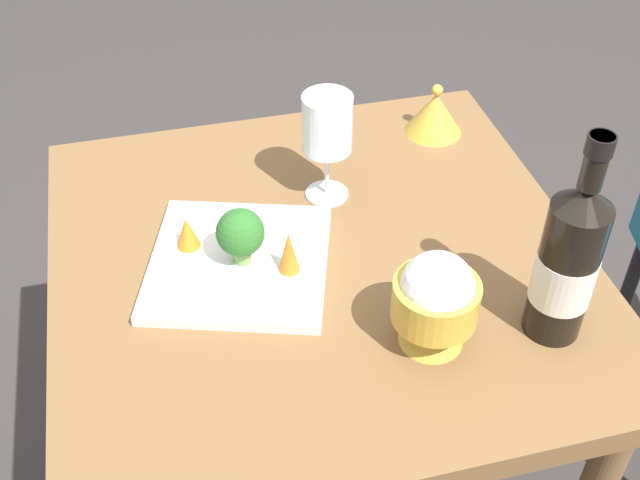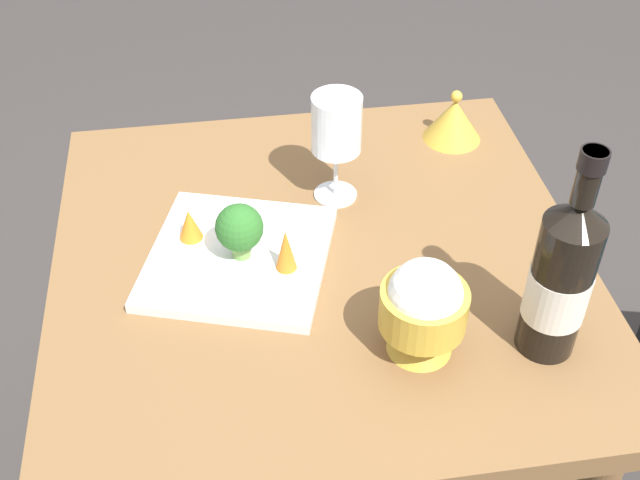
{
  "view_description": "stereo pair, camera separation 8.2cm",
  "coord_description": "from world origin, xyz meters",
  "views": [
    {
      "loc": [
        0.21,
        0.83,
        1.5
      ],
      "look_at": [
        0.0,
        0.0,
        0.75
      ],
      "focal_mm": 44.79,
      "sensor_mm": 36.0,
      "label": 1
    },
    {
      "loc": [
        0.13,
        0.85,
        1.5
      ],
      "look_at": [
        0.0,
        0.0,
        0.75
      ],
      "focal_mm": 44.79,
      "sensor_mm": 36.0,
      "label": 2
    }
  ],
  "objects": [
    {
      "name": "wine_bottle",
      "position": [
        -0.26,
        0.21,
        0.84
      ],
      "size": [
        0.08,
        0.08,
        0.3
      ],
      "color": "black",
      "rests_on": "dining_table"
    },
    {
      "name": "wine_glass",
      "position": [
        -0.05,
        -0.14,
        0.85
      ],
      "size": [
        0.08,
        0.08,
        0.18
      ],
      "color": "white",
      "rests_on": "dining_table"
    },
    {
      "name": "broccoli_floret",
      "position": [
        0.11,
        -0.0,
        0.79
      ],
      "size": [
        0.07,
        0.07,
        0.09
      ],
      "color": "#729E4C",
      "rests_on": "serving_plate"
    },
    {
      "name": "carrot_garnish_left",
      "position": [
        0.05,
        0.03,
        0.77
      ],
      "size": [
        0.03,
        0.03,
        0.07
      ],
      "color": "orange",
      "rests_on": "serving_plate"
    },
    {
      "name": "rice_bowl_lid",
      "position": [
        -0.27,
        -0.27,
        0.76
      ],
      "size": [
        0.1,
        0.1,
        0.09
      ],
      "color": "gold",
      "rests_on": "dining_table"
    },
    {
      "name": "dining_table",
      "position": [
        0.0,
        0.0,
        0.62
      ],
      "size": [
        0.77,
        0.77,
        0.72
      ],
      "color": "brown",
      "rests_on": "ground_plane"
    },
    {
      "name": "serving_plate",
      "position": [
        0.12,
        -0.01,
        0.73
      ],
      "size": [
        0.31,
        0.31,
        0.02
      ],
      "rotation": [
        0.0,
        0.0,
        -0.31
      ],
      "color": "white",
      "rests_on": "dining_table"
    },
    {
      "name": "rice_bowl",
      "position": [
        -0.1,
        0.19,
        0.8
      ],
      "size": [
        0.11,
        0.11,
        0.14
      ],
      "color": "gold",
      "rests_on": "dining_table"
    },
    {
      "name": "carrot_garnish_right",
      "position": [
        0.18,
        -0.05,
        0.76
      ],
      "size": [
        0.04,
        0.04,
        0.05
      ],
      "color": "orange",
      "rests_on": "serving_plate"
    }
  ]
}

